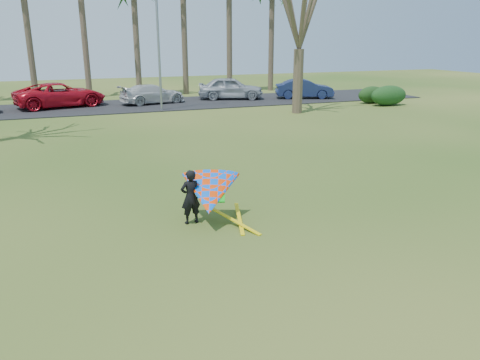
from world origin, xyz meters
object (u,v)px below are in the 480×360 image
object	(u,v)px
bare_tree_right	(301,5)
kite_flyer	(209,194)
streetlight	(161,41)
car_2	(60,95)
car_5	(304,89)
car_4	(231,88)
car_3	(152,94)

from	to	relation	value
bare_tree_right	kite_flyer	world-z (taller)	bare_tree_right
streetlight	car_2	xyz separation A→B (m)	(-6.37, 3.85, -3.57)
bare_tree_right	streetlight	distance (m)	9.05
car_5	kite_flyer	world-z (taller)	kite_flyer
streetlight	kite_flyer	distance (m)	20.58
bare_tree_right	streetlight	size ratio (longest dim) A/B	1.15
streetlight	car_4	xyz separation A→B (m)	(6.08, 3.81, -3.55)
kite_flyer	car_3	bearing A→B (deg)	82.88
kite_flyer	car_2	bearing A→B (deg)	97.96
streetlight	car_2	world-z (taller)	streetlight
car_5	streetlight	bearing A→B (deg)	120.06
car_5	car_3	bearing A→B (deg)	103.61
car_2	car_3	bearing A→B (deg)	-109.61
car_3	car_4	xyz separation A→B (m)	(6.18, 0.41, 0.17)
streetlight	car_3	xyz separation A→B (m)	(-0.10, 3.40, -3.72)
bare_tree_right	car_5	world-z (taller)	bare_tree_right
bare_tree_right	car_2	bearing A→B (deg)	151.08
car_4	bare_tree_right	bearing A→B (deg)	-149.41
streetlight	car_4	world-z (taller)	streetlight
bare_tree_right	streetlight	xyz separation A→B (m)	(-7.84, 4.00, -2.10)
bare_tree_right	kite_flyer	xyz separation A→B (m)	(-10.87, -16.03, -5.73)
streetlight	car_2	bearing A→B (deg)	148.84
car_4	car_5	xyz separation A→B (m)	(5.62, -1.58, -0.11)
bare_tree_right	car_2	world-z (taller)	bare_tree_right
streetlight	car_2	distance (m)	8.26
streetlight	kite_flyer	xyz separation A→B (m)	(-3.03, -20.03, -3.63)
bare_tree_right	car_3	xyz separation A→B (m)	(-7.94, 7.40, -5.82)
car_2	car_5	world-z (taller)	car_2
bare_tree_right	car_3	distance (m)	12.32
car_4	kite_flyer	xyz separation A→B (m)	(-9.11, -23.84, -0.07)
bare_tree_right	car_4	world-z (taller)	bare_tree_right
car_2	kite_flyer	size ratio (longest dim) A/B	2.50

